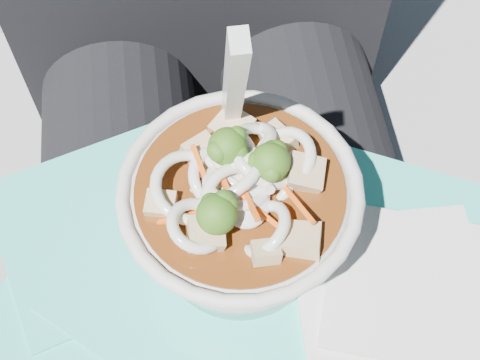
{
  "coord_description": "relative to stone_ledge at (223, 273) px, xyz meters",
  "views": [
    {
      "loc": [
        -0.02,
        -0.19,
        1.04
      ],
      "look_at": [
        0.0,
        0.01,
        0.7
      ],
      "focal_mm": 50.0,
      "sensor_mm": 36.0,
      "label": 1
    }
  ],
  "objects": [
    {
      "name": "stone_ledge",
      "position": [
        0.0,
        0.0,
        0.0
      ],
      "size": [
        1.01,
        0.52,
        0.44
      ],
      "primitive_type": "cube",
      "rotation": [
        0.0,
        0.0,
        0.02
      ],
      "color": "gray",
      "rests_on": "ground"
    },
    {
      "name": "lap",
      "position": [
        0.0,
        -0.15,
        0.29
      ],
      "size": [
        0.32,
        0.48,
        0.15
      ],
      "color": "black",
      "rests_on": "stone_ledge"
    },
    {
      "name": "person_body",
      "position": [
        -0.0,
        -0.06,
        0.32
      ],
      "size": [
        0.34,
        0.94,
        0.99
      ],
      "color": "black",
      "rests_on": "ground"
    },
    {
      "name": "plastic_bag",
      "position": [
        -0.01,
        -0.17,
        0.38
      ],
      "size": [
        0.42,
        0.34,
        0.02
      ],
      "color": "#30C8B6",
      "rests_on": "lap"
    },
    {
      "name": "napkins",
      "position": [
        0.1,
        -0.19,
        0.39
      ],
      "size": [
        0.15,
        0.14,
        0.01
      ],
      "color": "silver",
      "rests_on": "plastic_bag"
    },
    {
      "name": "udon_bowl",
      "position": [
        0.0,
        -0.14,
        0.44
      ],
      "size": [
        0.18,
        0.18,
        0.2
      ],
      "color": "silver",
      "rests_on": "plastic_bag"
    }
  ]
}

